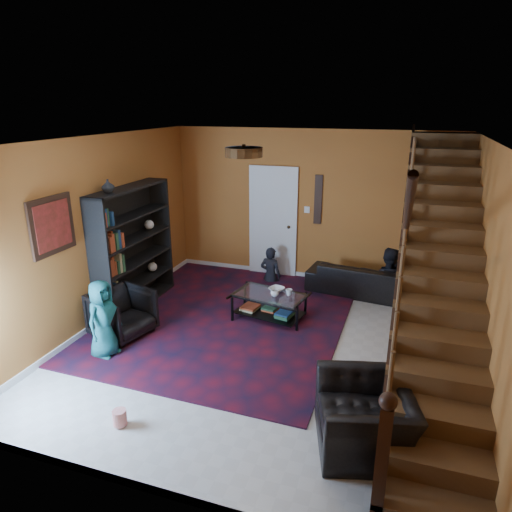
{
  "coord_description": "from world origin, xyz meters",
  "views": [
    {
      "loc": [
        1.67,
        -5.4,
        3.24
      ],
      "look_at": [
        -0.27,
        0.4,
        1.17
      ],
      "focal_mm": 32.0,
      "sensor_mm": 36.0,
      "label": 1
    }
  ],
  "objects_px": {
    "bookshelf": "(134,251)",
    "coffee_table": "(269,305)",
    "armchair_left": "(122,313)",
    "armchair_right": "(364,417)",
    "sofa": "(361,279)"
  },
  "relations": [
    {
      "from": "sofa",
      "to": "coffee_table",
      "type": "height_order",
      "value": "sofa"
    },
    {
      "from": "bookshelf",
      "to": "armchair_right",
      "type": "height_order",
      "value": "bookshelf"
    },
    {
      "from": "armchair_left",
      "to": "armchair_right",
      "type": "bearing_deg",
      "value": -93.61
    },
    {
      "from": "armchair_right",
      "to": "coffee_table",
      "type": "height_order",
      "value": "armchair_right"
    },
    {
      "from": "armchair_left",
      "to": "sofa",
      "type": "bearing_deg",
      "value": -34.58
    },
    {
      "from": "sofa",
      "to": "armchair_right",
      "type": "xyz_separation_m",
      "value": [
        0.44,
        -3.84,
        0.05
      ]
    },
    {
      "from": "bookshelf",
      "to": "coffee_table",
      "type": "xyz_separation_m",
      "value": [
        2.22,
        0.22,
        -0.73
      ]
    },
    {
      "from": "armchair_left",
      "to": "bookshelf",
      "type": "bearing_deg",
      "value": 35.34
    },
    {
      "from": "coffee_table",
      "to": "armchair_left",
      "type": "bearing_deg",
      "value": -147.76
    },
    {
      "from": "bookshelf",
      "to": "armchair_right",
      "type": "distance_m",
      "value": 4.5
    },
    {
      "from": "sofa",
      "to": "armchair_left",
      "type": "bearing_deg",
      "value": 47.4
    },
    {
      "from": "bookshelf",
      "to": "armchair_right",
      "type": "bearing_deg",
      "value": -28.76
    },
    {
      "from": "bookshelf",
      "to": "armchair_right",
      "type": "xyz_separation_m",
      "value": [
        3.9,
        -2.14,
        -0.64
      ]
    },
    {
      "from": "armchair_left",
      "to": "armchair_right",
      "type": "distance_m",
      "value": 3.74
    },
    {
      "from": "bookshelf",
      "to": "armchair_left",
      "type": "distance_m",
      "value": 1.19
    }
  ]
}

